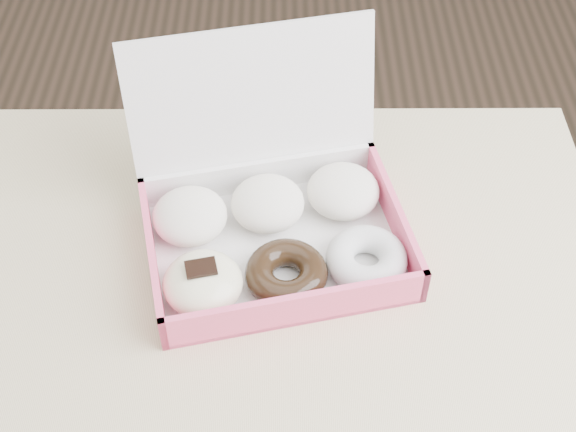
{
  "coord_description": "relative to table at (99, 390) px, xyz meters",
  "views": [
    {
      "loc": [
        0.21,
        -0.47,
        1.48
      ],
      "look_at": [
        0.22,
        0.13,
        0.82
      ],
      "focal_mm": 50.0,
      "sensor_mm": 36.0,
      "label": 1
    }
  ],
  "objects": [
    {
      "name": "donut_box",
      "position": [
        0.2,
        0.16,
        0.11
      ],
      "size": [
        0.34,
        0.32,
        0.21
      ],
      "rotation": [
        0.0,
        0.0,
        0.22
      ],
      "color": "white",
      "rests_on": "table"
    },
    {
      "name": "table",
      "position": [
        0.0,
        0.0,
        0.0
      ],
      "size": [
        1.2,
        0.8,
        0.75
      ],
      "color": "tan",
      "rests_on": "ground"
    }
  ]
}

